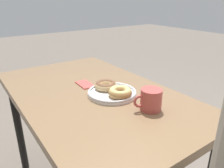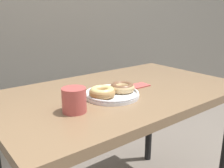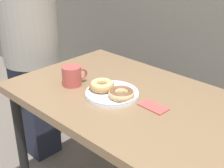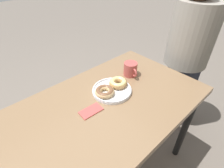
{
  "view_description": "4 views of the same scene",
  "coord_description": "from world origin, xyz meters",
  "px_view_note": "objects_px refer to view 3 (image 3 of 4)",
  "views": [
    {
      "loc": [
        -0.92,
        0.82,
        1.23
      ],
      "look_at": [
        -0.1,
        0.24,
        0.83
      ],
      "focal_mm": 35.0,
      "sensor_mm": 36.0,
      "label": 1
    },
    {
      "loc": [
        -0.76,
        -0.61,
        1.14
      ],
      "look_at": [
        -0.1,
        0.24,
        0.83
      ],
      "focal_mm": 40.0,
      "sensor_mm": 36.0,
      "label": 2
    },
    {
      "loc": [
        0.79,
        -0.67,
        1.42
      ],
      "look_at": [
        -0.1,
        0.24,
        0.83
      ],
      "focal_mm": 50.0,
      "sensor_mm": 36.0,
      "label": 3
    },
    {
      "loc": [
        0.48,
        0.86,
        1.47
      ],
      "look_at": [
        -0.1,
        0.24,
        0.83
      ],
      "focal_mm": 28.0,
      "sensor_mm": 36.0,
      "label": 4
    }
  ],
  "objects_px": {
    "dining_table": "(136,115)",
    "coffee_mug": "(72,76)",
    "napkin": "(153,107)",
    "person_figure": "(31,52)",
    "donut_plate": "(111,91)"
  },
  "relations": [
    {
      "from": "dining_table",
      "to": "napkin",
      "type": "distance_m",
      "value": 0.14
    },
    {
      "from": "donut_plate",
      "to": "napkin",
      "type": "distance_m",
      "value": 0.21
    },
    {
      "from": "napkin",
      "to": "dining_table",
      "type": "bearing_deg",
      "value": 173.47
    },
    {
      "from": "donut_plate",
      "to": "person_figure",
      "type": "distance_m",
      "value": 0.8
    },
    {
      "from": "donut_plate",
      "to": "person_figure",
      "type": "relative_size",
      "value": 0.2
    },
    {
      "from": "dining_table",
      "to": "coffee_mug",
      "type": "height_order",
      "value": "coffee_mug"
    },
    {
      "from": "donut_plate",
      "to": "person_figure",
      "type": "height_order",
      "value": "person_figure"
    },
    {
      "from": "coffee_mug",
      "to": "person_figure",
      "type": "relative_size",
      "value": 0.09
    },
    {
      "from": "dining_table",
      "to": "coffee_mug",
      "type": "distance_m",
      "value": 0.36
    },
    {
      "from": "donut_plate",
      "to": "person_figure",
      "type": "bearing_deg",
      "value": 174.04
    },
    {
      "from": "person_figure",
      "to": "napkin",
      "type": "relative_size",
      "value": 10.74
    },
    {
      "from": "donut_plate",
      "to": "napkin",
      "type": "bearing_deg",
      "value": 13.34
    },
    {
      "from": "person_figure",
      "to": "napkin",
      "type": "distance_m",
      "value": 1.0
    },
    {
      "from": "person_figure",
      "to": "coffee_mug",
      "type": "bearing_deg",
      "value": -12.69
    },
    {
      "from": "napkin",
      "to": "person_figure",
      "type": "bearing_deg",
      "value": 177.98
    }
  ]
}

